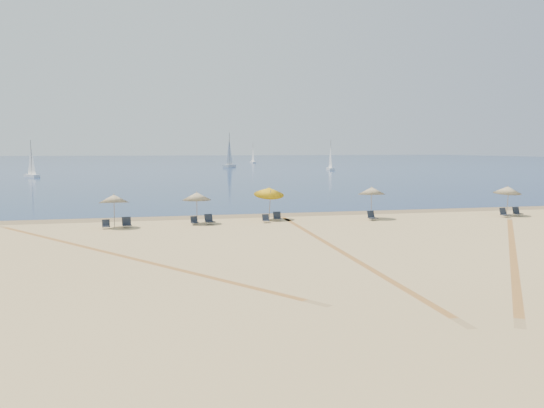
# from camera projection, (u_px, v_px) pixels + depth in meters

# --- Properties ---
(ground) EXTENTS (160.00, 160.00, 0.00)m
(ground) POSITION_uv_depth(u_px,v_px,m) (390.00, 285.00, 22.19)
(ground) COLOR tan
(ground) RESTS_ON ground
(ocean) EXTENTS (500.00, 500.00, 0.00)m
(ocean) POSITION_uv_depth(u_px,v_px,m) (161.00, 161.00, 239.95)
(ocean) COLOR #0C2151
(ocean) RESTS_ON ground
(wet_sand) EXTENTS (500.00, 500.00, 0.00)m
(wet_sand) POSITION_uv_depth(u_px,v_px,m) (261.00, 215.00, 45.42)
(wet_sand) COLOR olive
(wet_sand) RESTS_ON ground
(umbrella_1) EXTENTS (2.06, 2.10, 2.37)m
(umbrella_1) POSITION_uv_depth(u_px,v_px,m) (114.00, 199.00, 38.00)
(umbrella_1) COLOR gray
(umbrella_1) RESTS_ON ground
(umbrella_2) EXTENTS (2.09, 2.09, 2.33)m
(umbrella_2) POSITION_uv_depth(u_px,v_px,m) (197.00, 196.00, 40.03)
(umbrella_2) COLOR gray
(umbrella_2) RESTS_ON ground
(umbrella_3) EXTENTS (2.29, 2.35, 2.73)m
(umbrella_3) POSITION_uv_depth(u_px,v_px,m) (269.00, 191.00, 42.29)
(umbrella_3) COLOR gray
(umbrella_3) RESTS_ON ground
(umbrella_4) EXTENTS (2.09, 2.11, 2.51)m
(umbrella_4) POSITION_uv_depth(u_px,v_px,m) (372.00, 191.00, 42.90)
(umbrella_4) COLOR gray
(umbrella_4) RESTS_ON ground
(umbrella_5) EXTENTS (2.18, 2.21, 2.44)m
(umbrella_5) POSITION_uv_depth(u_px,v_px,m) (507.00, 190.00, 44.97)
(umbrella_5) COLOR gray
(umbrella_5) RESTS_ON ground
(chair_1) EXTENTS (0.55, 0.63, 0.61)m
(chair_1) POSITION_uv_depth(u_px,v_px,m) (106.00, 225.00, 37.76)
(chair_1) COLOR black
(chair_1) RESTS_ON ground
(chair_2) EXTENTS (0.67, 0.76, 0.72)m
(chair_2) POSITION_uv_depth(u_px,v_px,m) (127.00, 223.00, 38.27)
(chair_2) COLOR black
(chair_2) RESTS_ON ground
(chair_3) EXTENTS (0.60, 0.67, 0.61)m
(chair_3) POSITION_uv_depth(u_px,v_px,m) (195.00, 221.00, 39.67)
(chair_3) COLOR black
(chair_3) RESTS_ON ground
(chair_4) EXTENTS (0.77, 0.84, 0.72)m
(chair_4) POSITION_uv_depth(u_px,v_px,m) (209.00, 220.00, 39.98)
(chair_4) COLOR black
(chair_4) RESTS_ON ground
(chair_5) EXTENTS (0.51, 0.60, 0.60)m
(chair_5) POSITION_uv_depth(u_px,v_px,m) (266.00, 219.00, 40.89)
(chair_5) COLOR black
(chair_5) RESTS_ON ground
(chair_6) EXTENTS (0.60, 0.69, 0.68)m
(chair_6) POSITION_uv_depth(u_px,v_px,m) (277.00, 217.00, 41.83)
(chair_6) COLOR black
(chair_6) RESTS_ON ground
(chair_7) EXTENTS (0.71, 0.79, 0.71)m
(chair_7) POSITION_uv_depth(u_px,v_px,m) (372.00, 216.00, 42.22)
(chair_7) COLOR black
(chair_7) RESTS_ON ground
(chair_8) EXTENTS (0.69, 0.78, 0.73)m
(chair_8) POSITION_uv_depth(u_px,v_px,m) (504.00, 213.00, 44.20)
(chair_8) COLOR black
(chair_8) RESTS_ON ground
(chair_9) EXTENTS (0.61, 0.71, 0.71)m
(chair_9) POSITION_uv_depth(u_px,v_px,m) (517.00, 212.00, 44.97)
(chair_9) COLOR black
(chair_9) RESTS_ON ground
(sailboat_0) EXTENTS (1.53, 5.12, 7.55)m
(sailboat_0) POSITION_uv_depth(u_px,v_px,m) (253.00, 157.00, 210.40)
(sailboat_0) COLOR white
(sailboat_0) RESTS_ON ocean
(sailboat_1) EXTENTS (4.73, 6.67, 9.96)m
(sailboat_1) POSITION_uv_depth(u_px,v_px,m) (229.00, 157.00, 162.47)
(sailboat_1) COLOR white
(sailboat_1) RESTS_ON ocean
(sailboat_2) EXTENTS (3.49, 4.61, 6.98)m
(sailboat_2) POSITION_uv_depth(u_px,v_px,m) (32.00, 166.00, 106.21)
(sailboat_2) COLOR white
(sailboat_2) RESTS_ON ocean
(sailboat_3) EXTENTS (2.05, 5.25, 7.61)m
(sailboat_3) POSITION_uv_depth(u_px,v_px,m) (330.00, 161.00, 141.19)
(sailboat_3) COLOR white
(sailboat_3) RESTS_ON ocean
(tire_tracks) EXTENTS (60.71, 43.81, 0.00)m
(tire_tracks) POSITION_uv_depth(u_px,v_px,m) (320.00, 249.00, 30.11)
(tire_tracks) COLOR tan
(tire_tracks) RESTS_ON ground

